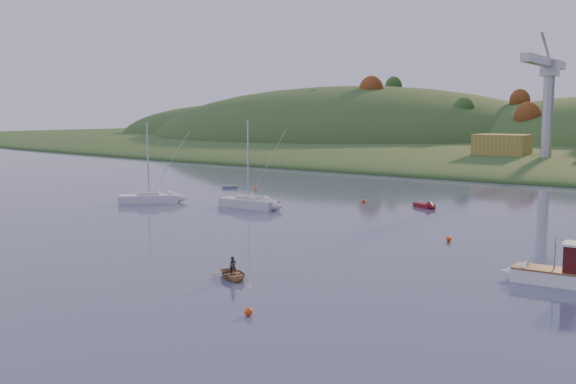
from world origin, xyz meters
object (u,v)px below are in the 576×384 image
Objects in this scene: sailboat_far at (248,202)px; red_tender at (427,206)px; sailboat_near at (149,198)px; fishing_boat at (548,271)px; grey_dinghy at (232,187)px; canoe at (233,274)px.

sailboat_far is 22.55m from red_tender.
fishing_boat is at bearing -54.35° from sailboat_near.
grey_dinghy is at bearing -32.14° from fishing_boat.
canoe is (21.12, -27.75, -0.38)m from sailboat_far.
sailboat_near is at bearing -122.50° from red_tender.
grey_dinghy is at bearing 53.13° from sailboat_near.
fishing_boat is 22.29m from canoe.
sailboat_near is at bearing -163.45° from sailboat_far.
sailboat_far is 34.88m from canoe.
sailboat_near is at bearing -15.23° from fishing_boat.
grey_dinghy is (-33.89, 2.05, -0.06)m from red_tender.
fishing_boat reaches higher than red_tender.
canoe is (34.67, -23.46, -0.36)m from sailboat_near.
fishing_boat is at bearing -75.13° from grey_dinghy.
red_tender reaches higher than canoe.
red_tender is at bearing 33.68° from sailboat_far.
fishing_boat is 2.56× the size of grey_dinghy.
sailboat_far is (13.54, 4.29, 0.02)m from sailboat_near.
canoe is at bearing -76.35° from sailboat_near.
grey_dinghy is at bearing 134.88° from sailboat_far.
sailboat_near is at bearing 85.66° from canoe.
red_tender is at bearing 33.40° from canoe.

